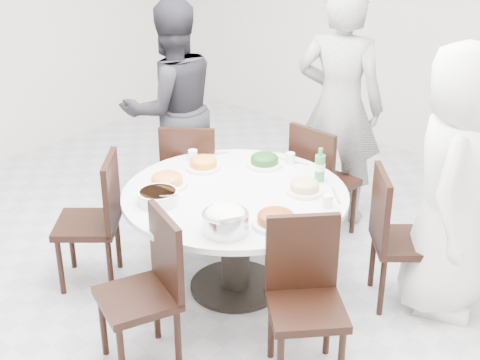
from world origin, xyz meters
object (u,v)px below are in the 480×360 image
Objects in this scene: chair_se at (307,306)px; chair_sw at (87,221)px; rice_bowl at (225,222)px; chair_ne at (406,239)px; diner_left at (172,109)px; diner_right at (455,182)px; dining_table at (235,241)px; diner_middle at (339,107)px; soup_bowl at (158,197)px; beverage_bottle at (320,165)px; chair_n at (325,180)px; chair_s at (137,295)px; chair_nw at (192,176)px.

chair_sw is at bearing 139.32° from chair_se.
chair_ne is at bearing 57.69° from rice_bowl.
diner_left reaches higher than chair_se.
dining_table is at bearing 108.94° from diner_right.
dining_table is 1.50m from diner_middle.
beverage_bottle is at bearing 56.93° from soup_bowl.
chair_sw is (-0.90, -1.63, 0.00)m from chair_n.
chair_s is at bearing -85.83° from dining_table.
chair_s is at bearing 167.58° from chair_se.
chair_sw reaches higher than dining_table.
chair_ne is at bearing 39.92° from soup_bowl.
dining_table is at bearing 116.74° from chair_s.
chair_n is 0.53× the size of diner_left.
dining_table is at bearing 116.54° from chair_nw.
chair_ne is 0.75m from beverage_bottle.
chair_nw is at bearing 145.00° from chair_s.
diner_left reaches higher than chair_ne.
dining_table is 0.77× the size of diner_middle.
diner_middle is 7.41× the size of soup_bowl.
chair_s is 1.54m from beverage_bottle.
diner_left reaches higher than soup_bowl.
chair_n reaches higher than dining_table.
chair_se is 0.53× the size of diner_right.
dining_table is at bearing 92.25° from chair_n.
chair_nw is at bearing 137.86° from chair_sw.
chair_nw is 3.63× the size of soup_bowl.
beverage_bottle reaches higher than chair_ne.
chair_s is at bearing 133.45° from diner_right.
soup_bowl is 1.12m from beverage_bottle.
dining_table is at bearing 84.19° from chair_sw.
chair_nw is at bearing 40.19° from chair_n.
diner_middle reaches higher than chair_nw.
chair_s is 0.71m from soup_bowl.
rice_bowl is (0.36, -1.82, -0.16)m from diner_middle.
soup_bowl is at bearing 178.85° from rice_bowl.
soup_bowl is at bearing 64.51° from chair_sw.
chair_ne is 1.00× the size of chair_s.
soup_bowl is (0.54, -0.87, 0.32)m from chair_nw.
rice_bowl is 0.58m from soup_bowl.
chair_s is at bearing 95.24° from chair_n.
diner_middle is at bearing 13.68° from chair_ne.
chair_s is 3.63× the size of soup_bowl.
chair_nw is at bearing -176.60° from beverage_bottle.
chair_s is 2.12m from diner_left.
chair_sw is 1.36m from diner_left.
dining_table is at bearing 82.78° from chair_ne.
chair_s is 0.49× the size of diner_middle.
diner_middle reaches higher than rice_bowl.
chair_ne is at bearing 39.97° from chair_se.
chair_s is (-0.89, -1.57, 0.00)m from chair_ne.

